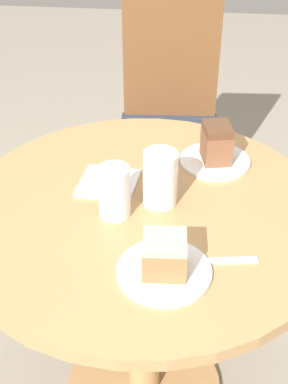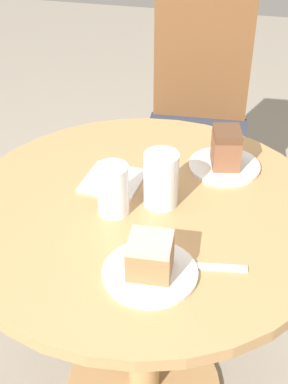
{
  "view_description": "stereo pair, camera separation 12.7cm",
  "coord_description": "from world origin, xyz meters",
  "px_view_note": "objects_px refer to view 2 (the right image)",
  "views": [
    {
      "loc": [
        0.11,
        -1.03,
        1.51
      ],
      "look_at": [
        0.0,
        0.0,
        0.77
      ],
      "focal_mm": 50.0,
      "sensor_mm": 36.0,
      "label": 1
    },
    {
      "loc": [
        0.24,
        -1.01,
        1.51
      ],
      "look_at": [
        0.0,
        0.0,
        0.77
      ],
      "focal_mm": 50.0,
      "sensor_mm": 36.0,
      "label": 2
    }
  ],
  "objects_px": {
    "chair": "(197,122)",
    "plate_far": "(224,166)",
    "cake_slice_far": "(226,148)",
    "cake_slice_near": "(150,256)",
    "plate_near": "(150,273)",
    "glass_water": "(161,182)",
    "glass_lemonade": "(113,192)"
  },
  "relations": [
    {
      "from": "cake_slice_near",
      "to": "chair",
      "type": "bearing_deg",
      "value": 92.88
    },
    {
      "from": "chair",
      "to": "cake_slice_near",
      "type": "distance_m",
      "value": 1.15
    },
    {
      "from": "glass_lemonade",
      "to": "glass_water",
      "type": "bearing_deg",
      "value": 29.87
    },
    {
      "from": "glass_lemonade",
      "to": "cake_slice_near",
      "type": "bearing_deg",
      "value": -55.27
    },
    {
      "from": "cake_slice_far",
      "to": "glass_lemonade",
      "type": "xyz_separation_m",
      "value": [
        -0.24,
        -0.25,
        -0.01
      ]
    },
    {
      "from": "plate_far",
      "to": "cake_slice_near",
      "type": "bearing_deg",
      "value": -103.36
    },
    {
      "from": "cake_slice_near",
      "to": "plate_near",
      "type": "bearing_deg",
      "value": 90.0
    },
    {
      "from": "plate_near",
      "to": "cake_slice_far",
      "type": "distance_m",
      "value": 0.46
    },
    {
      "from": "chair",
      "to": "plate_far",
      "type": "bearing_deg",
      "value": -80.19
    },
    {
      "from": "glass_water",
      "to": "plate_near",
      "type": "bearing_deg",
      "value": -83.32
    },
    {
      "from": "plate_near",
      "to": "glass_lemonade",
      "type": "height_order",
      "value": "glass_lemonade"
    },
    {
      "from": "plate_near",
      "to": "plate_far",
      "type": "relative_size",
      "value": 1.04
    },
    {
      "from": "chair",
      "to": "cake_slice_far",
      "type": "xyz_separation_m",
      "value": [
        0.16,
        -0.67,
        0.29
      ]
    },
    {
      "from": "chair",
      "to": "plate_far",
      "type": "relative_size",
      "value": 5.17
    },
    {
      "from": "plate_far",
      "to": "glass_water",
      "type": "distance_m",
      "value": 0.24
    },
    {
      "from": "cake_slice_near",
      "to": "glass_water",
      "type": "height_order",
      "value": "glass_water"
    },
    {
      "from": "cake_slice_far",
      "to": "glass_water",
      "type": "xyz_separation_m",
      "value": [
        -0.13,
        -0.2,
        -0.0
      ]
    },
    {
      "from": "plate_far",
      "to": "glass_lemonade",
      "type": "height_order",
      "value": "glass_lemonade"
    },
    {
      "from": "plate_near",
      "to": "glass_water",
      "type": "xyz_separation_m",
      "value": [
        -0.03,
        0.25,
        0.06
      ]
    },
    {
      "from": "plate_near",
      "to": "plate_far",
      "type": "distance_m",
      "value": 0.46
    },
    {
      "from": "chair",
      "to": "plate_far",
      "type": "height_order",
      "value": "chair"
    },
    {
      "from": "cake_slice_near",
      "to": "glass_lemonade",
      "type": "relative_size",
      "value": 0.73
    },
    {
      "from": "plate_near",
      "to": "cake_slice_far",
      "type": "bearing_deg",
      "value": 76.64
    },
    {
      "from": "glass_lemonade",
      "to": "glass_water",
      "type": "distance_m",
      "value": 0.12
    },
    {
      "from": "plate_near",
      "to": "cake_slice_far",
      "type": "xyz_separation_m",
      "value": [
        0.11,
        0.44,
        0.06
      ]
    },
    {
      "from": "cake_slice_far",
      "to": "glass_lemonade",
      "type": "distance_m",
      "value": 0.35
    },
    {
      "from": "chair",
      "to": "glass_lemonade",
      "type": "relative_size",
      "value": 7.75
    },
    {
      "from": "glass_lemonade",
      "to": "glass_water",
      "type": "relative_size",
      "value": 0.92
    },
    {
      "from": "cake_slice_far",
      "to": "cake_slice_near",
      "type": "bearing_deg",
      "value": -103.36
    },
    {
      "from": "glass_water",
      "to": "cake_slice_far",
      "type": "bearing_deg",
      "value": 55.56
    },
    {
      "from": "chair",
      "to": "glass_water",
      "type": "bearing_deg",
      "value": -91.94
    },
    {
      "from": "plate_near",
      "to": "plate_far",
      "type": "bearing_deg",
      "value": 76.64
    }
  ]
}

